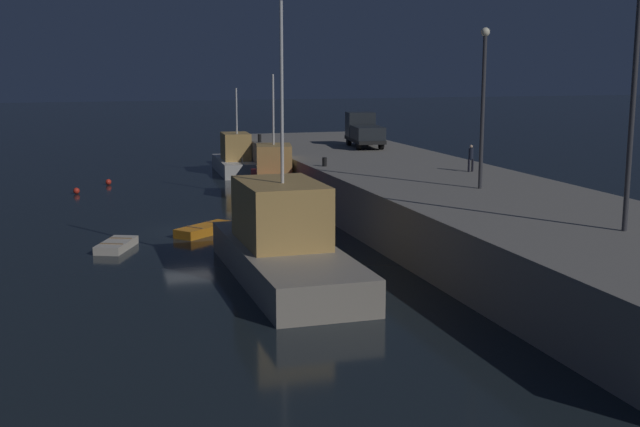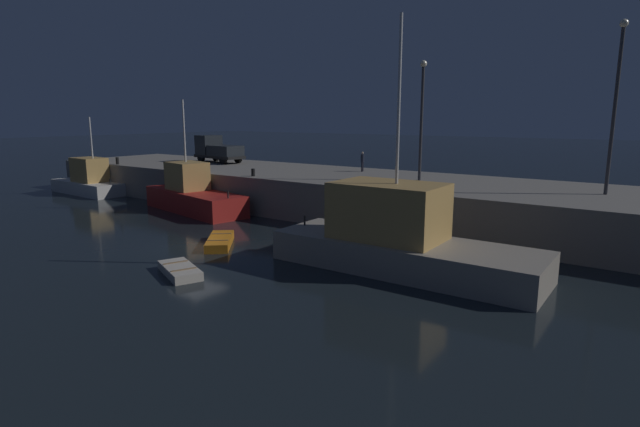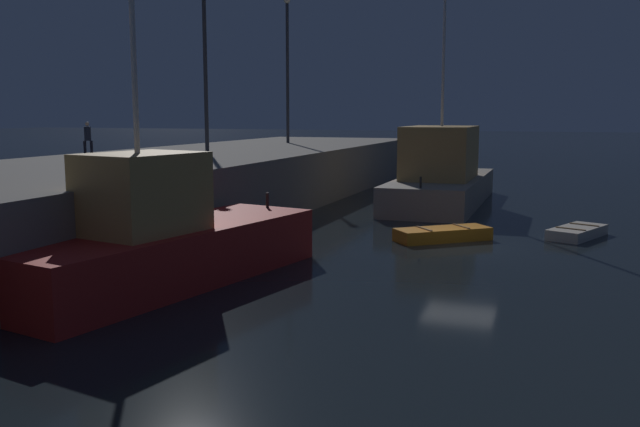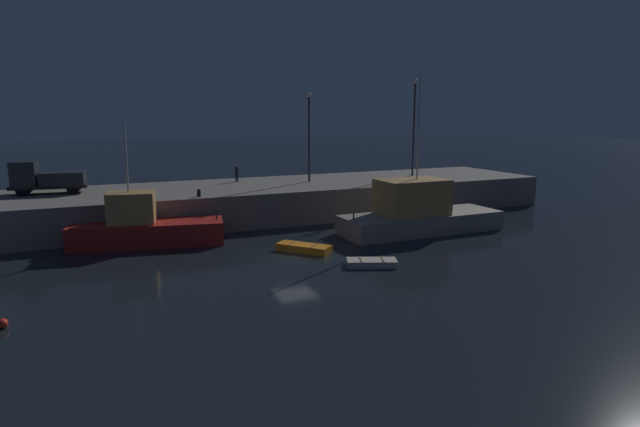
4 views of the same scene
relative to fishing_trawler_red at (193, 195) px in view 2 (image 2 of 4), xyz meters
The scene contains 13 objects.
ground_plane 10.76m from the fishing_trawler_red, 39.68° to the right, with size 320.00×320.00×0.00m, color black.
pier_quay 10.62m from the fishing_trawler_red, 39.23° to the left, with size 56.87×10.89×2.73m.
fishing_trawler_red is the anchor object (origin of this frame).
fishing_boat_blue 19.58m from the fishing_trawler_red, 12.49° to the right, with size 12.49×4.03×11.37m.
fishing_boat_orange 14.59m from the fishing_trawler_red, behind, with size 8.66×3.23×6.97m.
dinghy_orange_near 15.76m from the fishing_trawler_red, 42.91° to the right, with size 3.15×2.28×0.43m.
rowboat_white_mid 11.01m from the fishing_trawler_red, 33.32° to the right, with size 3.20×3.51×0.51m.
lamp_post_west 17.68m from the fishing_trawler_red, 24.78° to the left, with size 0.44×0.44×7.89m.
lamp_post_east 27.99m from the fishing_trawler_red, 15.17° to the left, with size 0.44×0.44×9.30m.
utility_truck 10.81m from the fishing_trawler_red, 126.40° to the left, with size 5.62×2.69×2.52m.
dockworker 13.33m from the fishing_trawler_red, 46.36° to the left, with size 0.36×0.40×1.56m.
bollard_west 5.02m from the fishing_trawler_red, 27.20° to the left, with size 0.28×0.28×0.54m, color black.
bollard_central 12.41m from the fishing_trawler_red, behind, with size 0.28×0.28×0.64m, color black.
Camera 2 is at (20.96, -17.87, 7.01)m, focal length 28.12 mm.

